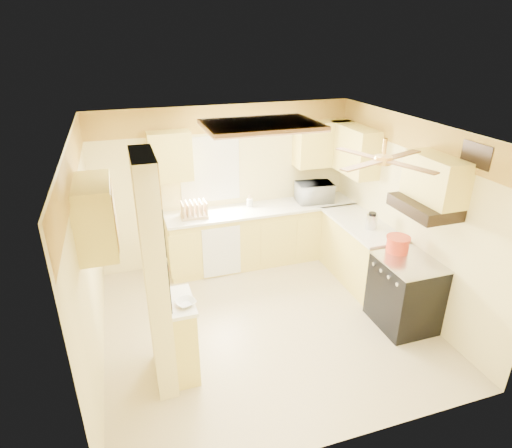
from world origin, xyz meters
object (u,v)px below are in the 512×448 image
object	(u,v)px
stove	(405,293)
microwave	(314,192)
bowl	(186,303)
dutch_oven	(398,244)
kettle	(372,221)

from	to	relation	value
stove	microwave	xyz separation A→B (m)	(-0.28, 2.15, 0.64)
bowl	dutch_oven	bearing A→B (deg)	7.72
stove	kettle	bearing A→B (deg)	88.15
dutch_oven	stove	bearing A→B (deg)	-89.73
dutch_oven	kettle	world-z (taller)	kettle
microwave	kettle	xyz separation A→B (m)	(0.31, -1.21, -0.05)
stove	dutch_oven	bearing A→B (deg)	90.27
microwave	bowl	xyz separation A→B (m)	(-2.47, -2.25, -0.13)
kettle	dutch_oven	bearing A→B (deg)	-92.72
bowl	kettle	size ratio (longest dim) A/B	0.83
stove	kettle	world-z (taller)	kettle
bowl	kettle	xyz separation A→B (m)	(2.78, 1.03, 0.09)
microwave	bowl	world-z (taller)	microwave
microwave	bowl	distance (m)	3.34
microwave	kettle	bearing A→B (deg)	110.33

